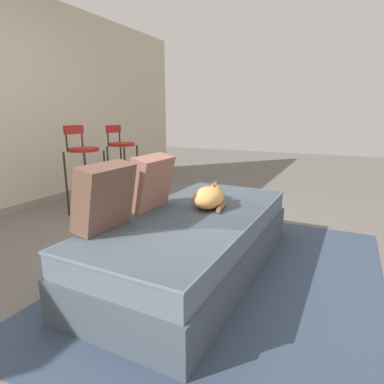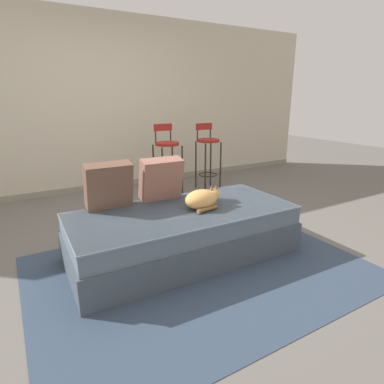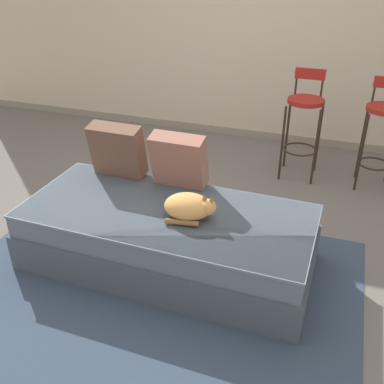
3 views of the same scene
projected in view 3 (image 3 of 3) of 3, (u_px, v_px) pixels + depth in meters
The scene contains 10 objects.
ground_plane at pixel (187, 233), 3.64m from camera, with size 16.00×16.00×0.00m, color #66605B.
wall_back_panel at pixel (256, 23), 4.87m from camera, with size 8.00×0.10×2.60m, color beige.
wall_baseboard_trim at pixel (248, 133), 5.43m from camera, with size 8.00×0.02×0.09m, color gray.
area_rug at pixel (152, 287), 3.06m from camera, with size 2.74×2.03×0.01m, color #334256.
couch at pixel (168, 237), 3.20m from camera, with size 2.06×0.97×0.45m.
throw_pillow_corner at pixel (118, 150), 3.46m from camera, with size 0.41×0.23×0.43m.
throw_pillow_middle at pixel (179, 160), 3.30m from camera, with size 0.41×0.24×0.42m.
cat at pixel (190, 207), 2.97m from camera, with size 0.37×0.29×0.20m.
bar_stool_near_window at pixel (304, 116), 4.27m from camera, with size 0.34×0.34×1.04m.
bar_stool_by_doorway at pixel (383, 124), 4.07m from camera, with size 0.34×0.34×1.02m.
Camera 3 is at (1.03, -2.84, 2.06)m, focal length 42.00 mm.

